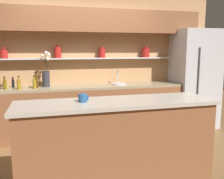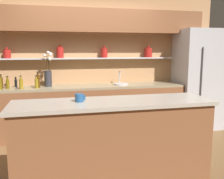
{
  "view_description": "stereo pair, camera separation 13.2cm",
  "coord_description": "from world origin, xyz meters",
  "px_view_note": "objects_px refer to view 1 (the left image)",
  "views": [
    {
      "loc": [
        -0.74,
        -3.24,
        1.58
      ],
      "look_at": [
        0.2,
        0.29,
        0.99
      ],
      "focal_mm": 40.0,
      "sensor_mm": 36.0,
      "label": 1
    },
    {
      "loc": [
        -0.61,
        -3.27,
        1.58
      ],
      "look_at": [
        0.2,
        0.29,
        0.99
      ],
      "focal_mm": 40.0,
      "sensor_mm": 36.0,
      "label": 2
    }
  ],
  "objects_px": {
    "bottle_oil_3": "(19,84)",
    "bottle_sauce_0": "(13,83)",
    "sink_fixture": "(119,83)",
    "bottle_oil_8": "(5,84)",
    "flower_vase": "(46,76)",
    "bottle_spirit_1": "(36,81)",
    "bottle_sauce_7": "(5,83)",
    "refrigerator": "(194,79)",
    "bottle_oil_4": "(34,84)",
    "coffee_mug": "(83,98)"
  },
  "relations": [
    {
      "from": "bottle_oil_3",
      "to": "bottle_sauce_0",
      "type": "bearing_deg",
      "value": 115.15
    },
    {
      "from": "sink_fixture",
      "to": "bottle_oil_8",
      "type": "xyz_separation_m",
      "value": [
        -1.99,
        -0.07,
        0.06
      ]
    },
    {
      "from": "flower_vase",
      "to": "bottle_spirit_1",
      "type": "xyz_separation_m",
      "value": [
        -0.17,
        -0.09,
        -0.08
      ]
    },
    {
      "from": "bottle_sauce_7",
      "to": "sink_fixture",
      "type": "bearing_deg",
      "value": -4.66
    },
    {
      "from": "sink_fixture",
      "to": "bottle_oil_8",
      "type": "bearing_deg",
      "value": -177.98
    },
    {
      "from": "refrigerator",
      "to": "bottle_oil_3",
      "type": "distance_m",
      "value": 3.36
    },
    {
      "from": "bottle_spirit_1",
      "to": "bottle_oil_4",
      "type": "bearing_deg",
      "value": -106.24
    },
    {
      "from": "coffee_mug",
      "to": "sink_fixture",
      "type": "bearing_deg",
      "value": 62.85
    },
    {
      "from": "refrigerator",
      "to": "bottle_oil_4",
      "type": "distance_m",
      "value": 3.11
    },
    {
      "from": "bottle_sauce_0",
      "to": "coffee_mug",
      "type": "xyz_separation_m",
      "value": [
        0.93,
        -1.99,
        0.07
      ]
    },
    {
      "from": "bottle_spirit_1",
      "to": "bottle_oil_3",
      "type": "height_order",
      "value": "bottle_spirit_1"
    },
    {
      "from": "bottle_sauce_7",
      "to": "flower_vase",
      "type": "bearing_deg",
      "value": -10.18
    },
    {
      "from": "bottle_oil_8",
      "to": "coffee_mug",
      "type": "distance_m",
      "value": 2.08
    },
    {
      "from": "bottle_oil_3",
      "to": "bottle_oil_8",
      "type": "relative_size",
      "value": 1.05
    },
    {
      "from": "refrigerator",
      "to": "bottle_oil_4",
      "type": "bearing_deg",
      "value": -178.49
    },
    {
      "from": "bottle_oil_3",
      "to": "bottle_spirit_1",
      "type": "bearing_deg",
      "value": 18.01
    },
    {
      "from": "refrigerator",
      "to": "flower_vase",
      "type": "distance_m",
      "value": 2.92
    },
    {
      "from": "bottle_sauce_0",
      "to": "bottle_oil_4",
      "type": "relative_size",
      "value": 0.82
    },
    {
      "from": "bottle_spirit_1",
      "to": "bottle_sauce_0",
      "type": "bearing_deg",
      "value": 156.8
    },
    {
      "from": "bottle_oil_4",
      "to": "bottle_oil_3",
      "type": "bearing_deg",
      "value": -177.7
    },
    {
      "from": "bottle_spirit_1",
      "to": "bottle_oil_4",
      "type": "distance_m",
      "value": 0.09
    },
    {
      "from": "flower_vase",
      "to": "bottle_sauce_7",
      "type": "height_order",
      "value": "flower_vase"
    },
    {
      "from": "sink_fixture",
      "to": "bottle_oil_4",
      "type": "height_order",
      "value": "sink_fixture"
    },
    {
      "from": "bottle_sauce_7",
      "to": "coffee_mug",
      "type": "xyz_separation_m",
      "value": [
        1.07,
        -2.04,
        0.07
      ]
    },
    {
      "from": "bottle_spirit_1",
      "to": "bottle_oil_8",
      "type": "height_order",
      "value": "bottle_spirit_1"
    },
    {
      "from": "bottle_sauce_0",
      "to": "coffee_mug",
      "type": "bearing_deg",
      "value": -64.98
    },
    {
      "from": "bottle_sauce_0",
      "to": "bottle_oil_4",
      "type": "bearing_deg",
      "value": -33.72
    },
    {
      "from": "refrigerator",
      "to": "bottle_oil_8",
      "type": "bearing_deg",
      "value": -179.66
    },
    {
      "from": "flower_vase",
      "to": "bottle_oil_8",
      "type": "relative_size",
      "value": 2.94
    },
    {
      "from": "refrigerator",
      "to": "bottle_oil_3",
      "type": "xyz_separation_m",
      "value": [
        -3.36,
        -0.09,
        0.03
      ]
    },
    {
      "from": "flower_vase",
      "to": "bottle_oil_4",
      "type": "height_order",
      "value": "flower_vase"
    },
    {
      "from": "sink_fixture",
      "to": "bottle_sauce_7",
      "type": "relative_size",
      "value": 1.58
    },
    {
      "from": "bottle_sauce_0",
      "to": "coffee_mug",
      "type": "distance_m",
      "value": 2.19
    },
    {
      "from": "bottle_sauce_0",
      "to": "bottle_spirit_1",
      "type": "bearing_deg",
      "value": -23.2
    },
    {
      "from": "flower_vase",
      "to": "coffee_mug",
      "type": "distance_m",
      "value": 1.95
    },
    {
      "from": "bottle_oil_8",
      "to": "bottle_sauce_0",
      "type": "bearing_deg",
      "value": 60.37
    },
    {
      "from": "bottle_spirit_1",
      "to": "bottle_oil_4",
      "type": "xyz_separation_m",
      "value": [
        -0.02,
        -0.08,
        -0.03
      ]
    },
    {
      "from": "flower_vase",
      "to": "bottle_oil_3",
      "type": "height_order",
      "value": "flower_vase"
    },
    {
      "from": "sink_fixture",
      "to": "bottle_spirit_1",
      "type": "height_order",
      "value": "bottle_spirit_1"
    },
    {
      "from": "bottle_oil_3",
      "to": "coffee_mug",
      "type": "xyz_separation_m",
      "value": [
        0.81,
        -1.73,
        0.06
      ]
    },
    {
      "from": "bottle_oil_3",
      "to": "bottle_sauce_7",
      "type": "xyz_separation_m",
      "value": [
        -0.26,
        0.31,
        -0.01
      ]
    },
    {
      "from": "flower_vase",
      "to": "bottle_sauce_7",
      "type": "bearing_deg",
      "value": 169.82
    },
    {
      "from": "refrigerator",
      "to": "bottle_oil_4",
      "type": "xyz_separation_m",
      "value": [
        -3.11,
        -0.08,
        0.03
      ]
    },
    {
      "from": "flower_vase",
      "to": "sink_fixture",
      "type": "distance_m",
      "value": 1.34
    },
    {
      "from": "sink_fixture",
      "to": "bottle_sauce_0",
      "type": "distance_m",
      "value": 1.89
    },
    {
      "from": "sink_fixture",
      "to": "coffee_mug",
      "type": "relative_size",
      "value": 2.49
    },
    {
      "from": "bottle_spirit_1",
      "to": "bottle_sauce_7",
      "type": "bearing_deg",
      "value": 157.7
    },
    {
      "from": "bottle_oil_8",
      "to": "coffee_mug",
      "type": "height_order",
      "value": "bottle_oil_8"
    },
    {
      "from": "bottle_oil_3",
      "to": "bottle_oil_8",
      "type": "bearing_deg",
      "value": 162.47
    },
    {
      "from": "bottle_spirit_1",
      "to": "bottle_oil_3",
      "type": "bearing_deg",
      "value": -161.99
    }
  ]
}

